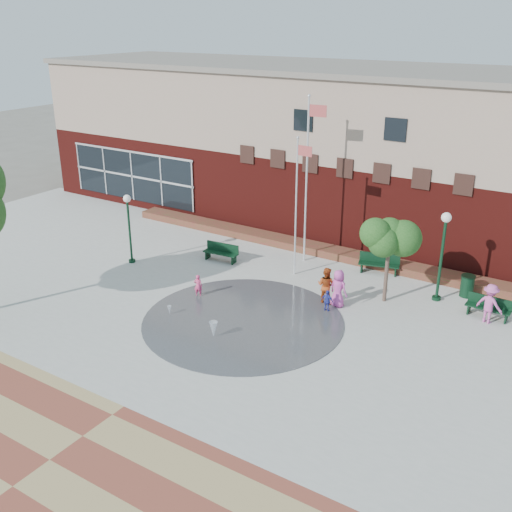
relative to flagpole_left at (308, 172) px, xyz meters
The scene contains 22 objects.
ground 11.31m from the flagpole_left, 84.54° to the right, with size 120.00×120.00×0.00m, color #666056.
plaza_concrete 7.87m from the flagpole_left, 81.09° to the right, with size 46.00×18.00×0.01m, color #A8A8A0.
paver_band 17.89m from the flagpole_left, 86.75° to the right, with size 46.00×6.00×0.01m, color brown.
splash_pad 8.68m from the flagpole_left, 82.30° to the right, with size 8.40×8.40×0.01m, color #383A3D.
library_building 7.31m from the flagpole_left, 82.31° to the left, with size 44.40×10.40×9.20m.
flower_bed 4.99m from the flagpole_left, 54.32° to the left, with size 26.00×1.20×0.40m, color maroon.
flagpole_left is the anchor object (origin of this frame).
flagpole_right 2.08m from the flagpole_left, 76.51° to the right, with size 0.84×0.14×6.81m.
lamp_left 9.28m from the flagpole_left, 146.07° to the right, with size 0.38×0.38×3.62m.
lamp_right 7.53m from the flagpole_left, ahead, with size 0.44×0.44×4.11m.
bench_left 6.19m from the flagpole_left, 146.97° to the right, with size 1.91×0.69×0.94m.
bench_mid 5.85m from the flagpole_left, ahead, with size 2.06×1.06×1.00m.
bench_right 10.55m from the flagpole_left, ahead, with size 1.84×0.55×0.92m.
trash_can 9.19m from the flagpole_left, ahead, with size 0.63×0.63×1.04m.
tree_mid 5.95m from the flagpole_left, 23.33° to the right, with size 2.43×2.43×4.10m.
water_jet_a 10.19m from the flagpole_left, 85.15° to the right, with size 0.34×0.34×0.67m, color white.
water_jet_b 9.87m from the flagpole_left, 103.13° to the right, with size 0.18×0.18×0.40m, color white.
child_splash 7.86m from the flagpole_left, 108.10° to the right, with size 0.39×0.25×1.06m, color #E73F78.
adult_red 6.23m from the flagpole_left, 51.02° to the right, with size 0.81×0.63×1.67m, color #AB4418.
adult_pink 6.57m from the flagpole_left, 46.19° to the right, with size 0.84×0.54×1.71m, color #CC47A6.
child_blue 7.13m from the flagpole_left, 52.20° to the right, with size 0.58×0.24×0.99m, color #323BA9.
person_bench 10.49m from the flagpole_left, 11.00° to the right, with size 1.11×0.64×1.72m, color #C5539F.
Camera 1 is at (12.39, -15.37, 11.86)m, focal length 42.00 mm.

